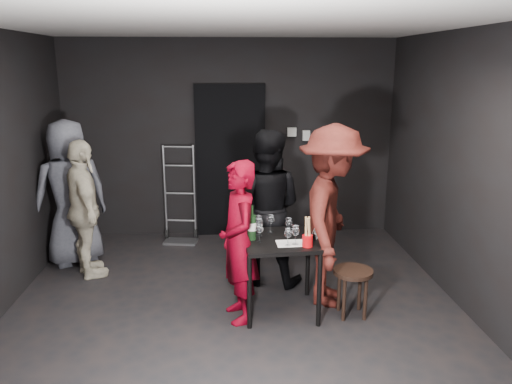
{
  "coord_description": "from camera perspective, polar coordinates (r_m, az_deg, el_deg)",
  "views": [
    {
      "loc": [
        -0.08,
        -4.35,
        2.37
      ],
      "look_at": [
        0.21,
        0.25,
        1.18
      ],
      "focal_mm": 35.0,
      "sensor_mm": 36.0,
      "label": 1
    }
  ],
  "objects": [
    {
      "name": "wine_glass_c",
      "position": [
        4.9,
        1.67,
        -3.53
      ],
      "size": [
        0.1,
        0.1,
        0.2
      ],
      "primitive_type": null,
      "rotation": [
        0.0,
        0.0,
        -0.36
      ],
      "color": "white",
      "rests_on": "tasting_table"
    },
    {
      "name": "tasting_mat",
      "position": [
        4.65,
        4.12,
        -5.86
      ],
      "size": [
        0.29,
        0.2,
        0.0
      ],
      "primitive_type": "cube",
      "rotation": [
        0.0,
        0.0,
        0.04
      ],
      "color": "white",
      "rests_on": "tasting_table"
    },
    {
      "name": "bystander_grey",
      "position": [
        6.27,
        -20.54,
        1.2
      ],
      "size": [
        1.14,
        0.97,
        2.05
      ],
      "primitive_type": "imported",
      "rotation": [
        0.0,
        0.0,
        3.66
      ],
      "color": "#53545F",
      "rests_on": "floor"
    },
    {
      "name": "wine_glass_a",
      "position": [
        4.65,
        0.39,
        -4.59
      ],
      "size": [
        0.08,
        0.08,
        0.2
      ],
      "primitive_type": null,
      "rotation": [
        0.0,
        0.0,
        0.11
      ],
      "color": "white",
      "rests_on": "tasting_table"
    },
    {
      "name": "tasting_table",
      "position": [
        4.81,
        2.87,
        -6.44
      ],
      "size": [
        0.72,
        0.72,
        0.75
      ],
      "rotation": [
        0.0,
        0.0,
        0.08
      ],
      "color": "black",
      "rests_on": "floor"
    },
    {
      "name": "breadstick_cup",
      "position": [
        4.55,
        5.92,
        -4.6
      ],
      "size": [
        0.1,
        0.1,
        0.3
      ],
      "rotation": [
        0.0,
        0.0,
        0.37
      ],
      "color": "red",
      "rests_on": "tasting_table"
    },
    {
      "name": "wine_glass_b",
      "position": [
        4.81,
        0.32,
        -3.77
      ],
      "size": [
        0.11,
        0.11,
        0.22
      ],
      "primitive_type": null,
      "rotation": [
        0.0,
        0.0,
        -0.33
      ],
      "color": "white",
      "rests_on": "tasting_table"
    },
    {
      "name": "bystander_cream",
      "position": [
        5.86,
        -19.05,
        -1.58
      ],
      "size": [
        0.84,
        1.07,
        1.65
      ],
      "primitive_type": "imported",
      "rotation": [
        0.0,
        0.0,
        2.03
      ],
      "color": "beige",
      "rests_on": "floor"
    },
    {
      "name": "reserved_card",
      "position": [
        4.81,
        6.55,
        -4.64
      ],
      "size": [
        0.11,
        0.14,
        0.09
      ],
      "primitive_type": null,
      "rotation": [
        0.0,
        0.0,
        -0.35
      ],
      "color": "white",
      "rests_on": "tasting_table"
    },
    {
      "name": "wallbox_upper",
      "position": [
        6.92,
        4.12,
        6.86
      ],
      "size": [
        0.12,
        0.06,
        0.12
      ],
      "primitive_type": "cube",
      "color": "#B7B7B2",
      "rests_on": "wall_back"
    },
    {
      "name": "doorway",
      "position": [
        6.92,
        -2.94,
        3.51
      ],
      "size": [
        0.95,
        0.1,
        2.1
      ],
      "primitive_type": "cube",
      "color": "black",
      "rests_on": "ground"
    },
    {
      "name": "wine_glass_d",
      "position": [
        4.56,
        3.67,
        -5.06
      ],
      "size": [
        0.08,
        0.08,
        0.19
      ],
      "primitive_type": null,
      "rotation": [
        0.0,
        0.0,
        -0.09
      ],
      "color": "white",
      "rests_on": "tasting_table"
    },
    {
      "name": "wall_right",
      "position": [
        5.04,
        23.98,
        1.58
      ],
      "size": [
        0.04,
        5.0,
        2.7
      ],
      "primitive_type": "cube",
      "color": "black",
      "rests_on": "ground"
    },
    {
      "name": "hand_truck",
      "position": [
        6.9,
        -8.61,
        -3.67
      ],
      "size": [
        0.44,
        0.36,
        1.32
      ],
      "rotation": [
        0.0,
        0.0,
        -0.15
      ],
      "color": "#B2B2B7",
      "rests_on": "floor"
    },
    {
      "name": "server_red",
      "position": [
        4.63,
        -2.02,
        -5.55
      ],
      "size": [
        0.5,
        0.64,
        1.57
      ],
      "primitive_type": "imported",
      "rotation": [
        0.0,
        0.0,
        -1.34
      ],
      "color": "#6F0010",
      "rests_on": "floor"
    },
    {
      "name": "floor",
      "position": [
        4.95,
        -2.35,
        -14.06
      ],
      "size": [
        4.5,
        5.0,
        0.02
      ],
      "primitive_type": "cube",
      "color": "black",
      "rests_on": "ground"
    },
    {
      "name": "wine_glass_e",
      "position": [
        4.59,
        4.53,
        -4.81
      ],
      "size": [
        0.09,
        0.09,
        0.2
      ],
      "primitive_type": null,
      "rotation": [
        0.0,
        0.0,
        -0.21
      ],
      "color": "white",
      "rests_on": "tasting_table"
    },
    {
      "name": "man_maroon",
      "position": [
        4.92,
        8.73,
        -0.64
      ],
      "size": [
        1.04,
        1.55,
        2.19
      ],
      "primitive_type": "imported",
      "rotation": [
        0.0,
        0.0,
        1.27
      ],
      "color": "#4B1712",
      "rests_on": "floor"
    },
    {
      "name": "wine_glass_f",
      "position": [
        4.84,
        3.76,
        -3.86
      ],
      "size": [
        0.09,
        0.09,
        0.19
      ],
      "primitive_type": null,
      "rotation": [
        0.0,
        0.0,
        0.25
      ],
      "color": "white",
      "rests_on": "tasting_table"
    },
    {
      "name": "wall_back",
      "position": [
        6.93,
        -2.98,
        6.05
      ],
      "size": [
        4.5,
        0.04,
        2.7
      ],
      "primitive_type": "cube",
      "color": "black",
      "rests_on": "ground"
    },
    {
      "name": "wall_front",
      "position": [
        2.11,
        -1.03,
        -14.35
      ],
      "size": [
        4.5,
        0.04,
        2.7
      ],
      "primitive_type": "cube",
      "color": "black",
      "rests_on": "ground"
    },
    {
      "name": "woman_black",
      "position": [
        5.37,
        1.12,
        -0.62
      ],
      "size": [
        1.05,
        0.77,
        1.93
      ],
      "primitive_type": "imported",
      "rotation": [
        0.0,
        0.0,
        2.84
      ],
      "color": "black",
      "rests_on": "floor"
    },
    {
      "name": "stool",
      "position": [
        4.9,
        11.01,
        -9.66
      ],
      "size": [
        0.38,
        0.38,
        0.47
      ],
      "rotation": [
        0.0,
        0.0,
        -0.05
      ],
      "color": "black",
      "rests_on": "floor"
    },
    {
      "name": "ceiling",
      "position": [
        4.36,
        -2.74,
        18.85
      ],
      "size": [
        4.5,
        5.0,
        0.02
      ],
      "primitive_type": "cube",
      "color": "silver",
      "rests_on": "ground"
    },
    {
      "name": "wallbox_lower",
      "position": [
        6.96,
        5.75,
        6.45
      ],
      "size": [
        0.1,
        0.06,
        0.14
      ],
      "primitive_type": "cube",
      "color": "#B7B7B2",
      "rests_on": "wall_back"
    },
    {
      "name": "wine_bottle",
      "position": [
        4.71,
        -0.49,
        -3.95
      ],
      "size": [
        0.08,
        0.08,
        0.33
      ],
      "rotation": [
        0.0,
        0.0,
        0.06
      ],
      "color": "black",
      "rests_on": "tasting_table"
    }
  ]
}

